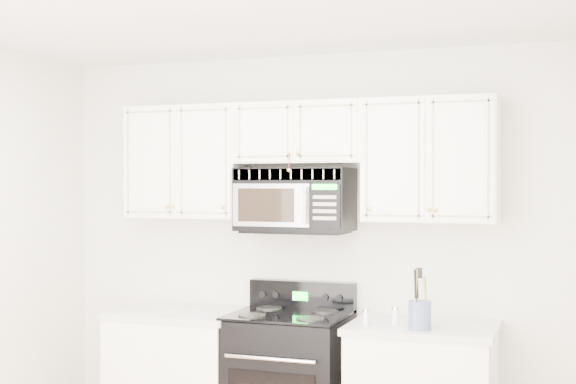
% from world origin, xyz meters
% --- Properties ---
extents(room, '(3.51, 3.51, 2.61)m').
position_xyz_m(room, '(0.00, 0.00, 1.30)').
color(room, '#A4744A').
rests_on(room, ground).
extents(base_cabinet_left, '(0.86, 0.65, 0.92)m').
position_xyz_m(base_cabinet_left, '(-0.80, 1.44, 0.43)').
color(base_cabinet_left, white).
rests_on(base_cabinet_left, ground).
extents(upper_cabinets, '(2.44, 0.37, 0.75)m').
position_xyz_m(upper_cabinets, '(-0.00, 1.58, 1.93)').
color(upper_cabinets, white).
rests_on(upper_cabinets, ground).
extents(microwave, '(0.73, 0.41, 0.40)m').
position_xyz_m(microwave, '(-0.05, 1.56, 1.65)').
color(microwave, black).
rests_on(microwave, ground).
extents(utensil_crock, '(0.13, 0.13, 0.35)m').
position_xyz_m(utensil_crock, '(0.81, 1.26, 1.01)').
color(utensil_crock, slate).
rests_on(utensil_crock, base_cabinet_right).
extents(shaker_salt, '(0.04, 0.04, 0.09)m').
position_xyz_m(shaker_salt, '(0.49, 1.28, 0.97)').
color(shaker_salt, silver).
rests_on(shaker_salt, base_cabinet_right).
extents(shaker_pepper, '(0.05, 0.05, 0.11)m').
position_xyz_m(shaker_pepper, '(0.65, 1.36, 0.97)').
color(shaker_pepper, silver).
rests_on(shaker_pepper, base_cabinet_right).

